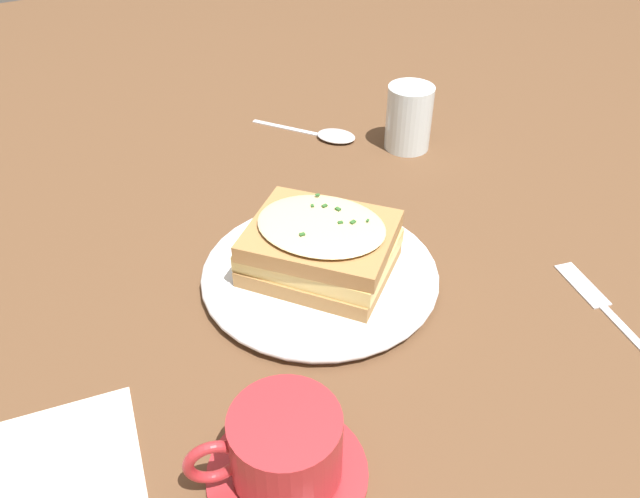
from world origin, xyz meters
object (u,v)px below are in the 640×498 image
dinner_plate (320,274)px  sandwich (320,247)px  fork (603,306)px  water_glass (409,118)px  napkin (67,472)px  spoon (330,135)px  teacup_with_saucer (284,451)px

dinner_plate → sandwich: bearing=-130.5°
dinner_plate → fork: 0.30m
dinner_plate → water_glass: 0.33m
dinner_plate → water_glass: size_ratio=2.76×
sandwich → fork: bearing=-128.2°
water_glass → fork: (-0.38, 0.03, -0.04)m
sandwich → napkin: size_ratio=1.35×
fork → spoon: bearing=110.1°
teacup_with_saucer → water_glass: 0.55m
sandwich → fork: 0.30m
teacup_with_saucer → water_glass: size_ratio=1.52×
sandwich → teacup_with_saucer: (-0.19, 0.14, -0.01)m
spoon → napkin: spoon is taller
sandwich → napkin: (-0.10, 0.29, -0.04)m
teacup_with_saucer → fork: size_ratio=0.75×
dinner_plate → napkin: size_ratio=1.83×
spoon → napkin: size_ratio=1.09×
spoon → fork: bearing=61.3°
fork → napkin: same height
teacup_with_saucer → water_glass: bearing=-121.6°
fork → teacup_with_saucer: bearing=-166.0°
teacup_with_saucer → fork: (0.01, -0.37, -0.03)m
teacup_with_saucer → napkin: bearing=-15.7°
water_glass → spoon: water_glass is taller
teacup_with_saucer → napkin: size_ratio=1.01×
fork → spoon: size_ratio=1.23×
water_glass → spoon: bearing=46.3°
sandwich → teacup_with_saucer: size_ratio=1.34×
dinner_plate → teacup_with_saucer: (-0.19, 0.14, 0.02)m
teacup_with_saucer → napkin: teacup_with_saucer is taller
fork → spoon: spoon is taller
sandwich → dinner_plate: bearing=49.5°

